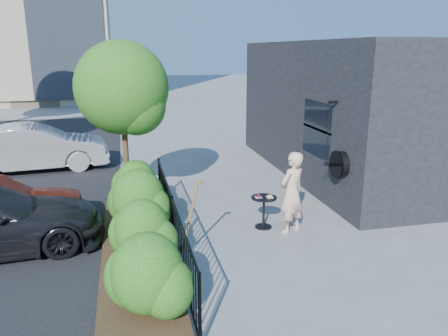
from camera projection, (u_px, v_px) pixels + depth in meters
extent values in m
plane|color=gray|center=(248.00, 242.00, 8.83)|extent=(120.00, 120.00, 0.00)
cube|color=black|center=(377.00, 108.00, 13.73)|extent=(6.00, 9.00, 4.00)
cube|color=black|center=(317.00, 129.00, 11.16)|extent=(0.04, 1.60, 1.40)
cube|color=black|center=(317.00, 129.00, 11.16)|extent=(0.05, 1.70, 0.06)
cylinder|color=black|center=(340.00, 164.00, 9.87)|extent=(0.18, 0.60, 0.60)
cylinder|color=black|center=(336.00, 165.00, 9.85)|extent=(0.03, 0.64, 0.64)
cube|color=black|center=(333.00, 102.00, 9.98)|extent=(0.25, 0.06, 0.06)
cylinder|color=black|center=(328.00, 126.00, 10.11)|extent=(0.02, 0.02, 1.05)
cylinder|color=black|center=(200.00, 311.00, 5.54)|extent=(0.05, 0.05, 1.10)
cylinder|color=black|center=(173.00, 223.00, 8.36)|extent=(0.05, 0.05, 1.10)
cylinder|color=black|center=(159.00, 179.00, 11.18)|extent=(0.05, 0.05, 1.10)
cube|color=black|center=(172.00, 198.00, 8.22)|extent=(0.03, 6.00, 0.03)
cube|color=black|center=(173.00, 245.00, 8.47)|extent=(0.03, 6.00, 0.03)
cylinder|color=black|center=(198.00, 307.00, 5.63)|extent=(0.02, 0.02, 1.04)
cylinder|color=black|center=(196.00, 299.00, 5.82)|extent=(0.02, 0.02, 1.04)
cylinder|color=black|center=(194.00, 291.00, 6.01)|extent=(0.02, 0.02, 1.04)
cylinder|color=black|center=(191.00, 284.00, 6.19)|extent=(0.02, 0.02, 1.04)
cylinder|color=black|center=(189.00, 277.00, 6.38)|extent=(0.02, 0.02, 1.04)
cylinder|color=black|center=(187.00, 270.00, 6.57)|extent=(0.02, 0.02, 1.04)
cylinder|color=black|center=(185.00, 264.00, 6.76)|extent=(0.02, 0.02, 1.04)
cylinder|color=black|center=(184.00, 258.00, 6.95)|extent=(0.02, 0.02, 1.04)
cylinder|color=black|center=(182.00, 253.00, 7.13)|extent=(0.02, 0.02, 1.04)
cylinder|color=black|center=(180.00, 248.00, 7.32)|extent=(0.02, 0.02, 1.04)
cylinder|color=black|center=(179.00, 243.00, 7.51)|extent=(0.02, 0.02, 1.04)
cylinder|color=black|center=(177.00, 238.00, 7.70)|extent=(0.02, 0.02, 1.04)
cylinder|color=black|center=(176.00, 233.00, 7.89)|extent=(0.02, 0.02, 1.04)
cylinder|color=black|center=(175.00, 229.00, 8.07)|extent=(0.02, 0.02, 1.04)
cylinder|color=black|center=(173.00, 225.00, 8.26)|extent=(0.02, 0.02, 1.04)
cylinder|color=black|center=(172.00, 221.00, 8.45)|extent=(0.02, 0.02, 1.04)
cylinder|color=black|center=(171.00, 217.00, 8.64)|extent=(0.02, 0.02, 1.04)
cylinder|color=black|center=(170.00, 214.00, 8.83)|extent=(0.02, 0.02, 1.04)
cylinder|color=black|center=(169.00, 210.00, 9.02)|extent=(0.02, 0.02, 1.04)
cylinder|color=black|center=(168.00, 207.00, 9.20)|extent=(0.02, 0.02, 1.04)
cylinder|color=black|center=(167.00, 204.00, 9.39)|extent=(0.02, 0.02, 1.04)
cylinder|color=black|center=(166.00, 201.00, 9.58)|extent=(0.02, 0.02, 1.04)
cylinder|color=black|center=(165.00, 198.00, 9.77)|extent=(0.02, 0.02, 1.04)
cylinder|color=black|center=(164.00, 195.00, 9.96)|extent=(0.02, 0.02, 1.04)
cylinder|color=black|center=(163.00, 192.00, 10.14)|extent=(0.02, 0.02, 1.04)
cylinder|color=black|center=(163.00, 190.00, 10.33)|extent=(0.02, 0.02, 1.04)
cylinder|color=black|center=(162.00, 187.00, 10.52)|extent=(0.02, 0.02, 1.04)
cylinder|color=black|center=(161.00, 185.00, 10.71)|extent=(0.02, 0.02, 1.04)
cylinder|color=black|center=(160.00, 183.00, 10.90)|extent=(0.02, 0.02, 1.04)
cylinder|color=black|center=(160.00, 180.00, 11.08)|extent=(0.02, 0.02, 1.04)
cube|color=#382616|center=(137.00, 251.00, 8.34)|extent=(1.30, 6.00, 0.08)
ellipsoid|color=#215212|center=(148.00, 275.00, 6.12)|extent=(1.10, 1.10, 1.24)
ellipsoid|color=#215212|center=(142.00, 231.00, 7.62)|extent=(1.10, 1.10, 1.24)
ellipsoid|color=#215212|center=(139.00, 203.00, 9.03)|extent=(1.10, 1.10, 1.24)
ellipsoid|color=#215212|center=(136.00, 183.00, 10.35)|extent=(1.10, 1.10, 1.24)
cylinder|color=#3F2B19|center=(126.00, 158.00, 10.65)|extent=(0.14, 0.14, 2.40)
sphere|color=#215212|center=(122.00, 90.00, 10.22)|extent=(2.20, 2.20, 2.20)
sphere|color=#215212|center=(136.00, 105.00, 10.18)|extent=(1.43, 1.43, 1.43)
cylinder|color=black|center=(264.00, 198.00, 9.38)|extent=(0.55, 0.55, 0.03)
cylinder|color=black|center=(264.00, 213.00, 9.47)|extent=(0.06, 0.06, 0.67)
cylinder|color=black|center=(263.00, 227.00, 9.55)|extent=(0.37, 0.37, 0.03)
cube|color=white|center=(258.00, 197.00, 9.37)|extent=(0.15, 0.15, 0.01)
cube|color=white|center=(270.00, 197.00, 9.36)|extent=(0.15, 0.15, 0.01)
torus|color=#430B23|center=(258.00, 196.00, 9.37)|extent=(0.12, 0.12, 0.04)
torus|color=tan|center=(270.00, 196.00, 9.36)|extent=(0.12, 0.12, 0.04)
imported|color=beige|center=(292.00, 193.00, 9.10)|extent=(0.76, 0.68, 1.75)
cylinder|color=brown|center=(190.00, 217.00, 7.96)|extent=(0.36, 0.05, 1.34)
cube|color=gray|center=(181.00, 253.00, 8.10)|extent=(0.09, 0.20, 0.28)
cylinder|color=brown|center=(201.00, 183.00, 7.83)|extent=(0.11, 0.11, 0.06)
imported|color=#AFAFB4|center=(35.00, 148.00, 13.91)|extent=(4.63, 2.02, 1.48)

